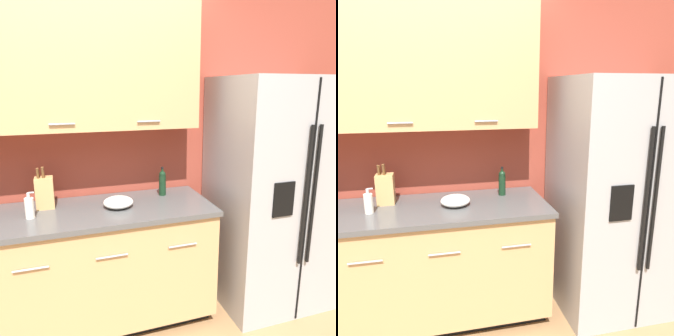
% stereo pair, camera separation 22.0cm
% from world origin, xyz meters
% --- Properties ---
extents(wall_back, '(10.00, 0.39, 2.60)m').
position_xyz_m(wall_back, '(0.02, 1.23, 1.47)').
color(wall_back, '#993D2D').
rests_on(wall_back, ground_plane).
extents(counter_unit, '(2.00, 0.64, 0.90)m').
position_xyz_m(counter_unit, '(0.07, 0.95, 0.46)').
color(counter_unit, black).
rests_on(counter_unit, ground_plane).
extents(refrigerator, '(0.91, 0.80, 1.81)m').
position_xyz_m(refrigerator, '(1.65, 0.87, 0.90)').
color(refrigerator, '#9E9EA0').
rests_on(refrigerator, ground_plane).
extents(knife_block, '(0.12, 0.11, 0.30)m').
position_xyz_m(knife_block, '(-0.08, 1.07, 1.02)').
color(knife_block, tan).
rests_on(knife_block, counter_unit).
extents(soap_dispenser, '(0.06, 0.06, 0.17)m').
position_xyz_m(soap_dispenser, '(-0.17, 0.90, 0.98)').
color(soap_dispenser, silver).
rests_on(soap_dispenser, counter_unit).
extents(oil_bottle, '(0.06, 0.06, 0.23)m').
position_xyz_m(oil_bottle, '(0.78, 1.08, 1.01)').
color(oil_bottle, black).
rests_on(oil_bottle, counter_unit).
extents(mixing_bowl, '(0.21, 0.21, 0.07)m').
position_xyz_m(mixing_bowl, '(0.41, 0.92, 0.94)').
color(mixing_bowl, white).
rests_on(mixing_bowl, counter_unit).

